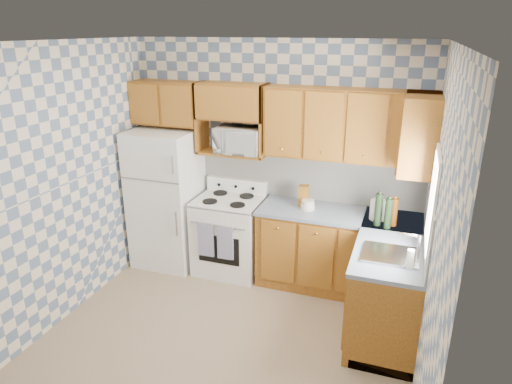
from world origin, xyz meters
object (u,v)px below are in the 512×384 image
refrigerator (167,198)px  stove_body (229,236)px  microwave (240,140)px  electric_kettle (378,210)px

refrigerator → stove_body: (0.80, 0.03, -0.39)m
microwave → electric_kettle: microwave is taller
refrigerator → microwave: microwave is taller
stove_body → electric_kettle: 1.78m
refrigerator → stove_body: 0.89m
refrigerator → microwave: bearing=11.0°
microwave → refrigerator: bearing=-170.4°
refrigerator → electric_kettle: refrigerator is taller
refrigerator → electric_kettle: 2.50m
refrigerator → stove_body: size_ratio=1.87×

